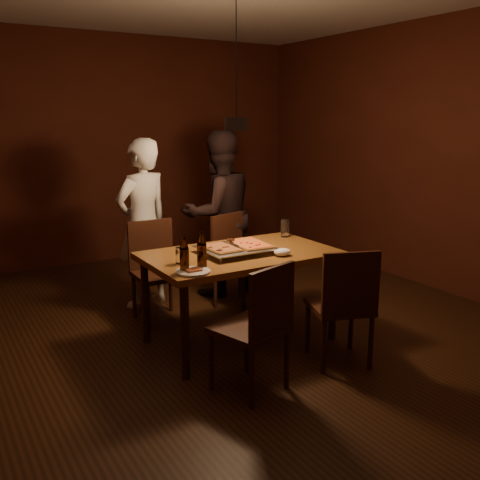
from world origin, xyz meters
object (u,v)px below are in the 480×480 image
pizza_tray (236,250)px  plate_slice (193,271)px  beer_bottle_a (184,254)px  dining_table (240,261)px  pendant_lamp (236,122)px  chair_far_left (155,261)px  beer_bottle_b (202,250)px  chair_far_right (235,252)px  diner_dark (218,214)px  diner_white (143,224)px  chair_near_right (344,297)px  chair_near_left (259,317)px

pizza_tray → plate_slice: bearing=-152.4°
beer_bottle_a → dining_table: bearing=23.5°
pendant_lamp → chair_far_left: bearing=118.3°
beer_bottle_b → pendant_lamp: pendant_lamp is taller
chair_far_right → pizza_tray: bearing=42.2°
diner_dark → pendant_lamp: bearing=66.6°
dining_table → pizza_tray: bearing=-175.7°
chair_far_left → diner_white: bearing=-95.1°
dining_table → plate_slice: (-0.58, -0.32, 0.08)m
dining_table → chair_far_right: bearing=62.1°
chair_far_left → beer_bottle_b: 1.13m
beer_bottle_a → pendant_lamp: pendant_lamp is taller
chair_far_left → diner_dark: (0.84, 0.35, 0.30)m
chair_near_right → diner_white: diner_white is taller
dining_table → beer_bottle_b: 0.56m
chair_far_left → pizza_tray: chair_far_left is taller
chair_near_right → plate_slice: 1.11m
chair_near_right → pizza_tray: bearing=139.3°
pizza_tray → beer_bottle_a: (-0.57, -0.26, 0.10)m
pizza_tray → chair_far_left: bearing=109.4°
plate_slice → diner_dark: 1.83m
dining_table → chair_near_right: bearing=-62.7°
beer_bottle_b → pendant_lamp: size_ratio=0.24×
chair_far_right → pizza_tray: chair_far_right is taller
beer_bottle_b → plate_slice: beer_bottle_b is taller
chair_near_right → beer_bottle_a: bearing=172.6°
chair_far_right → chair_near_left: bearing=46.9°
chair_near_right → diner_dark: diner_dark is taller
diner_white → dining_table: bearing=88.4°
plate_slice → chair_near_right: bearing=-25.1°
chair_far_right → plate_slice: 1.47m
chair_near_left → pizza_tray: (0.30, 0.81, 0.24)m
dining_table → chair_far_left: size_ratio=3.09×
dining_table → diner_white: diner_white is taller
chair_far_right → diner_white: (-0.75, 0.45, 0.27)m
chair_far_left → diner_dark: 0.96m
beer_bottle_a → diner_white: bearing=79.9°
chair_far_left → chair_far_right: 0.79m
chair_near_left → plate_slice: bearing=98.9°
beer_bottle_b → pendant_lamp: (0.48, 0.32, 0.88)m
plate_slice → diner_white: (0.23, 1.53, 0.05)m
chair_near_right → beer_bottle_b: beer_bottle_b is taller
chair_near_right → diner_dark: (0.05, 1.97, 0.30)m
diner_white → beer_bottle_b: bearing=67.7°
plate_slice → diner_white: diner_white is taller
chair_far_right → pendant_lamp: pendant_lamp is taller
dining_table → chair_far_right: size_ratio=2.84×
dining_table → chair_near_left: (-0.34, -0.81, -0.14)m
diner_dark → pendant_lamp: 1.50m
chair_far_right → beer_bottle_a: 1.47m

